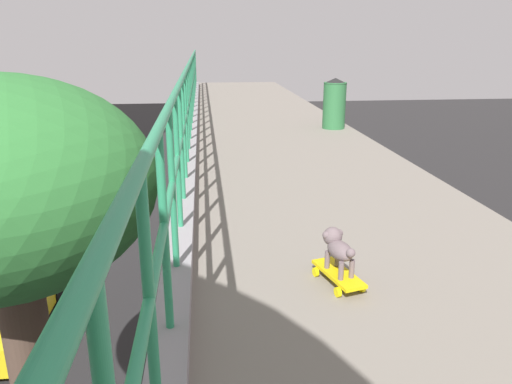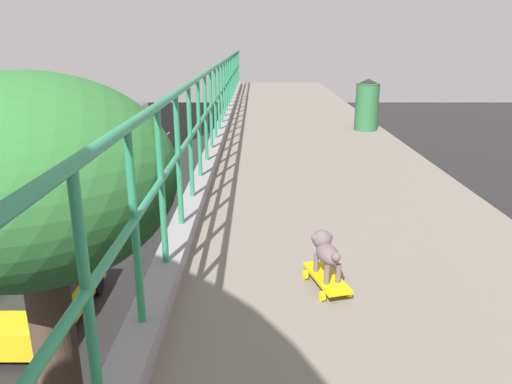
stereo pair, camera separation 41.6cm
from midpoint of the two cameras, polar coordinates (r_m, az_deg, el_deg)
The scene contains 6 objects.
car_yellow_cab_fifth at distance 14.88m, azimuth -28.12°, elevation -12.19°, with size 1.95×4.46×1.63m.
city_bus at distance 32.22m, azimuth -22.06°, elevation 5.98°, with size 2.50×10.00×3.20m.
roadside_tree_mid at distance 6.64m, azimuth -29.11°, elevation -0.62°, with size 3.66×3.66×7.25m.
toy_skateboard at distance 3.41m, azimuth 6.18°, elevation -9.71°, with size 0.30×0.50×0.09m.
small_dog at distance 3.34m, azimuth 6.05°, elevation -6.45°, with size 0.20×0.35×0.29m.
litter_bin at distance 9.30m, azimuth 7.93°, elevation 10.32°, with size 0.43×0.43×0.93m.
Camera 1 is at (-0.03, -0.84, 7.60)m, focal length 34.04 mm.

